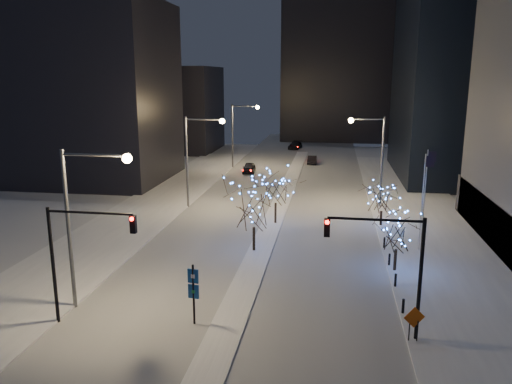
% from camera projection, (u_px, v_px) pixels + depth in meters
% --- Properties ---
extents(ground, '(160.00, 160.00, 0.00)m').
position_uv_depth(ground, '(224.00, 335.00, 27.93)').
color(ground, silver).
rests_on(ground, ground).
extents(road, '(20.00, 130.00, 0.02)m').
position_uv_depth(road, '(285.00, 194.00, 61.63)').
color(road, '#B3B9C3').
rests_on(road, ground).
extents(median, '(2.00, 80.00, 0.15)m').
position_uv_depth(median, '(281.00, 203.00, 56.80)').
color(median, white).
rests_on(median, ground).
extents(east_sidewalk, '(10.00, 90.00, 0.15)m').
position_uv_depth(east_sidewalk, '(434.00, 236.00, 44.94)').
color(east_sidewalk, white).
rests_on(east_sidewalk, ground).
extents(west_sidewalk, '(8.00, 90.00, 0.15)m').
position_uv_depth(west_sidewalk, '(129.00, 222.00, 49.26)').
color(west_sidewalk, white).
rests_on(west_sidewalk, ground).
extents(filler_west_near, '(22.00, 18.00, 24.00)m').
position_uv_depth(filler_west_near, '(85.00, 93.00, 67.91)').
color(filler_west_near, black).
rests_on(filler_west_near, ground).
extents(filler_west_far, '(18.00, 16.00, 16.00)m').
position_uv_depth(filler_west_far, '(170.00, 109.00, 97.40)').
color(filler_west_far, black).
rests_on(filler_west_far, ground).
extents(horizon_block, '(24.00, 14.00, 42.00)m').
position_uv_depth(horizon_block, '(338.00, 45.00, 110.89)').
color(horizon_block, black).
rests_on(horizon_block, ground).
extents(street_lamp_w_near, '(4.40, 0.56, 10.00)m').
position_uv_depth(street_lamp_w_near, '(83.00, 208.00, 29.72)').
color(street_lamp_w_near, '#595E66').
rests_on(street_lamp_w_near, ground).
extents(street_lamp_w_mid, '(4.40, 0.56, 10.00)m').
position_uv_depth(street_lamp_w_mid, '(196.00, 149.00, 53.79)').
color(street_lamp_w_mid, '#595E66').
rests_on(street_lamp_w_mid, ground).
extents(street_lamp_w_far, '(4.40, 0.56, 10.00)m').
position_uv_depth(street_lamp_w_far, '(239.00, 127.00, 77.87)').
color(street_lamp_w_far, '#595E66').
rests_on(street_lamp_w_far, ground).
extents(street_lamp_east, '(3.90, 0.56, 10.00)m').
position_uv_depth(street_lamp_east, '(374.00, 150.00, 53.86)').
color(street_lamp_east, '#595E66').
rests_on(street_lamp_east, ground).
extents(traffic_signal_west, '(5.26, 0.43, 7.00)m').
position_uv_depth(traffic_signal_west, '(77.00, 247.00, 28.11)').
color(traffic_signal_west, black).
rests_on(traffic_signal_west, ground).
extents(traffic_signal_east, '(5.26, 0.43, 7.00)m').
position_uv_depth(traffic_signal_east, '(391.00, 257.00, 26.49)').
color(traffic_signal_east, black).
rests_on(traffic_signal_east, ground).
extents(flagpoles, '(1.35, 2.60, 8.00)m').
position_uv_depth(flagpoles, '(425.00, 192.00, 41.47)').
color(flagpoles, silver).
rests_on(flagpoles, east_sidewalk).
extents(bollards, '(0.16, 12.16, 0.90)m').
position_uv_depth(bollards, '(392.00, 269.00, 35.91)').
color(bollards, black).
rests_on(bollards, east_sidewalk).
extents(car_near, '(2.05, 4.52, 1.50)m').
position_uv_depth(car_near, '(249.00, 168.00, 75.06)').
color(car_near, black).
rests_on(car_near, ground).
extents(car_mid, '(1.50, 4.16, 1.36)m').
position_uv_depth(car_mid, '(312.00, 160.00, 82.96)').
color(car_mid, black).
rests_on(car_mid, ground).
extents(car_far, '(2.83, 5.32, 1.47)m').
position_uv_depth(car_far, '(295.00, 145.00, 99.89)').
color(car_far, black).
rests_on(car_far, ground).
extents(holiday_tree_median_near, '(5.62, 5.62, 6.14)m').
position_uv_depth(holiday_tree_median_near, '(254.00, 205.00, 40.35)').
color(holiday_tree_median_near, black).
rests_on(holiday_tree_median_near, median).
extents(holiday_tree_median_far, '(4.24, 4.24, 5.29)m').
position_uv_depth(holiday_tree_median_far, '(276.00, 188.00, 48.14)').
color(holiday_tree_median_far, black).
rests_on(holiday_tree_median_far, median).
extents(holiday_tree_plaza_near, '(4.05, 4.05, 4.43)m').
position_uv_depth(holiday_tree_plaza_near, '(397.00, 233.00, 36.32)').
color(holiday_tree_plaza_near, black).
rests_on(holiday_tree_plaza_near, east_sidewalk).
extents(holiday_tree_plaza_far, '(4.31, 4.31, 4.30)m').
position_uv_depth(holiday_tree_plaza_far, '(382.00, 198.00, 47.62)').
color(holiday_tree_plaza_far, black).
rests_on(holiday_tree_plaza_far, east_sidewalk).
extents(wayfinding_sign, '(0.66, 0.18, 3.68)m').
position_uv_depth(wayfinding_sign, '(193.00, 288.00, 28.68)').
color(wayfinding_sign, black).
rests_on(wayfinding_sign, ground).
extents(construction_sign, '(1.17, 0.39, 1.99)m').
position_uv_depth(construction_sign, '(414.00, 321.00, 26.77)').
color(construction_sign, black).
rests_on(construction_sign, east_sidewalk).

